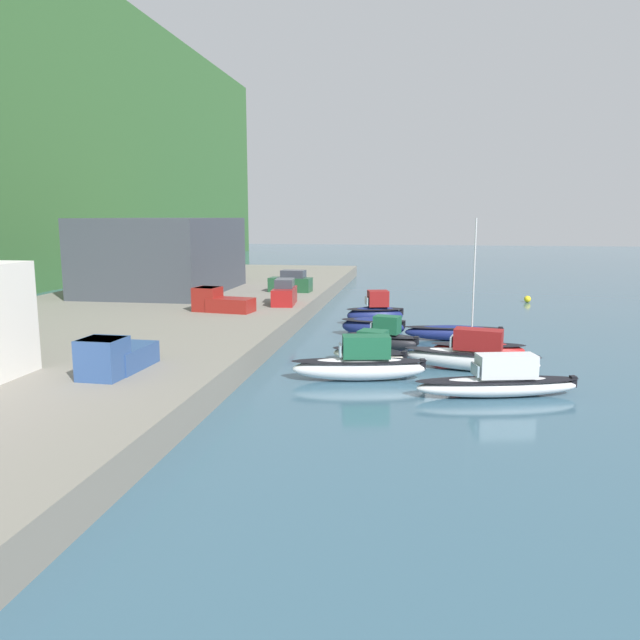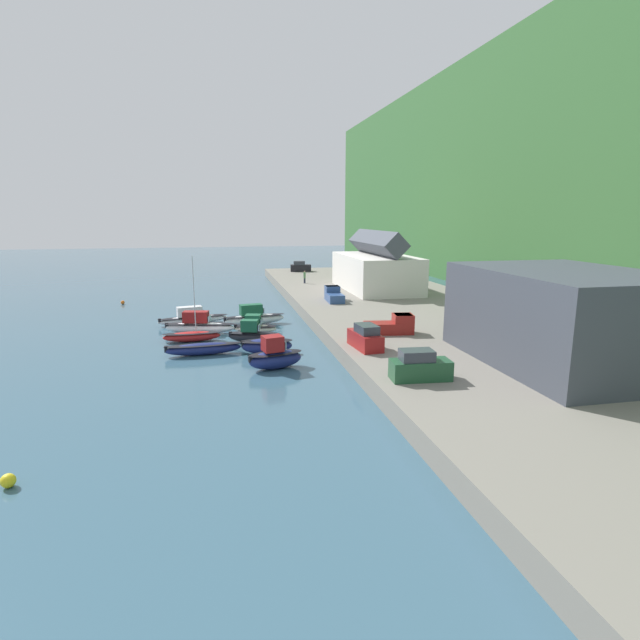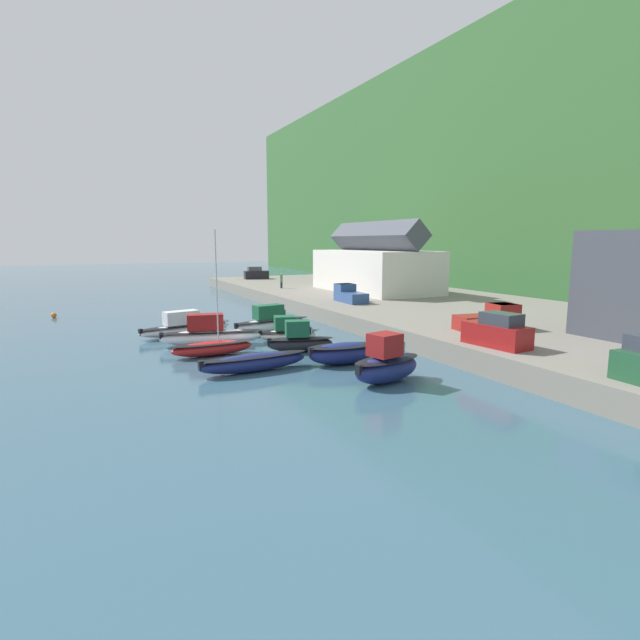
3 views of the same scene
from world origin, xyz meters
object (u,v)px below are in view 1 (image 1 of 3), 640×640
object	(u,v)px
moored_boat_1	(370,352)
pickup_truck_0	(114,357)
moored_boat_3	(373,326)
parked_car_0	(284,294)
parked_car_1	(291,283)
moored_boat_2	(384,337)
moored_boat_5	(499,382)
moored_boat_4	(376,312)
mooring_buoy_0	(527,299)
moored_boat_0	(361,364)
moored_boat_6	(472,356)
moored_boat_8	(454,332)
pickup_truck_1	(219,301)
moored_boat_7	(478,349)

from	to	relation	value
moored_boat_1	pickup_truck_0	world-z (taller)	pickup_truck_0
moored_boat_3	parked_car_0	bearing A→B (deg)	59.98
parked_car_1	moored_boat_2	bearing A→B (deg)	-147.08
moored_boat_5	parked_car_0	distance (m)	25.71
moored_boat_4	moored_boat_5	size ratio (longest dim) A/B	0.59
moored_boat_1	mooring_buoy_0	xyz separation A→B (m)	(30.10, -14.24, -0.38)
moored_boat_4	parked_car_1	world-z (taller)	parked_car_1
moored_boat_0	moored_boat_4	xyz separation A→B (m)	(17.87, 0.43, 0.16)
moored_boat_4	pickup_truck_0	xyz separation A→B (m)	(-24.08, 10.88, 1.26)
parked_car_0	moored_boat_2	bearing A→B (deg)	126.29
moored_boat_6	moored_boat_8	world-z (taller)	moored_boat_6
moored_boat_0	moored_boat_3	size ratio (longest dim) A/B	1.54
moored_boat_6	parked_car_1	distance (m)	28.88
moored_boat_4	pickup_truck_1	bearing A→B (deg)	95.96
moored_boat_7	pickup_truck_1	distance (m)	20.76
parked_car_1	mooring_buoy_0	world-z (taller)	parked_car_1
moored_boat_0	moored_boat_8	size ratio (longest dim) A/B	1.06
moored_boat_7	parked_car_0	world-z (taller)	moored_boat_7
moored_boat_3	moored_boat_4	xyz separation A→B (m)	(4.95, 0.19, 0.31)
pickup_truck_0	pickup_truck_1	world-z (taller)	same
pickup_truck_0	moored_boat_4	bearing A→B (deg)	-111.93
moored_boat_7	parked_car_0	size ratio (longest dim) A/B	2.04
moored_boat_0	moored_boat_5	distance (m)	7.47
parked_car_1	pickup_truck_1	distance (m)	14.05
moored_boat_4	parked_car_0	xyz separation A→B (m)	(0.54, 7.86, 1.35)
moored_boat_0	moored_boat_5	size ratio (longest dim) A/B	0.90
moored_boat_2	moored_boat_8	distance (m)	6.25
moored_boat_4	moored_boat_3	bearing A→B (deg)	168.70
moored_boat_3	moored_boat_4	size ratio (longest dim) A/B	0.98
moored_boat_3	pickup_truck_1	distance (m)	12.45
moored_boat_1	parked_car_0	xyz separation A→B (m)	(14.26, 8.48, 1.70)
moored_boat_8	parked_car_0	xyz separation A→B (m)	(6.21, 13.97, 1.82)
moored_boat_5	mooring_buoy_0	bearing A→B (deg)	-24.62
moored_boat_1	parked_car_0	world-z (taller)	parked_car_0
moored_boat_4	moored_boat_8	size ratio (longest dim) A/B	0.70
parked_car_0	moored_boat_7	bearing A→B (deg)	136.74
pickup_truck_0	moored_boat_3	bearing A→B (deg)	-117.66
moored_boat_6	parked_car_1	world-z (taller)	parked_car_1
mooring_buoy_0	moored_boat_3	bearing A→B (deg)	145.45
moored_boat_0	parked_car_1	bearing A→B (deg)	8.97
moored_boat_3	pickup_truck_1	size ratio (longest dim) A/B	1.01
moored_boat_0	parked_car_1	size ratio (longest dim) A/B	1.79
moored_boat_6	moored_boat_3	bearing A→B (deg)	46.34
pickup_truck_1	moored_boat_6	bearing A→B (deg)	-110.47
moored_boat_8	pickup_truck_0	bearing A→B (deg)	134.04
moored_boat_7	parked_car_1	world-z (taller)	moored_boat_7
moored_boat_0	moored_boat_3	bearing A→B (deg)	-9.23
moored_boat_3	mooring_buoy_0	world-z (taller)	moored_boat_3
moored_boat_2	moored_boat_6	distance (m)	7.42
moored_boat_0	moored_boat_7	world-z (taller)	moored_boat_7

